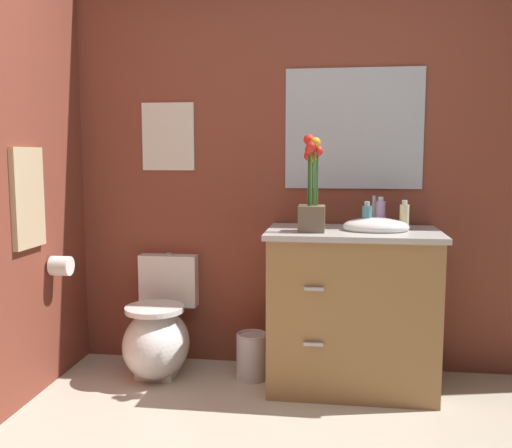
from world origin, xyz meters
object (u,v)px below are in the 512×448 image
trash_bin (252,356)px  wall_mirror (354,129)px  toilet (159,334)px  wall_poster (168,137)px  lotion_bottle (404,217)px  toilet_paper_roll (61,266)px  flower_vase (312,195)px  soap_bottle (380,214)px  hanging_towel (28,198)px  vanity_cabinet (352,307)px  hand_wash_bottle (367,217)px

trash_bin → wall_mirror: bearing=24.8°
toilet → wall_poster: wall_poster is taller
trash_bin → wall_poster: (-0.56, 0.26, 1.27)m
lotion_bottle → wall_mirror: wall_mirror is taller
wall_mirror → toilet_paper_roll: 1.85m
flower_vase → wall_mirror: (0.22, 0.38, 0.36)m
soap_bottle → wall_poster: bearing=171.1°
hanging_towel → lotion_bottle: bearing=12.1°
lotion_bottle → toilet_paper_roll: lotion_bottle is taller
wall_poster → wall_mirror: 1.12m
toilet → soap_bottle: 1.47m
toilet → wall_poster: bearing=90.0°
toilet → flower_vase: 1.24m
lotion_bottle → hanging_towel: size_ratio=0.32×
flower_vase → trash_bin: flower_vase is taller
vanity_cabinet → hanging_towel: (-1.68, -0.39, 0.62)m
flower_vase → hanging_towel: flower_vase is taller
trash_bin → toilet_paper_roll: size_ratio=2.47×
soap_bottle → wall_poster: size_ratio=0.43×
flower_vase → hanging_towel: (-1.45, -0.30, -0.01)m
toilet → soap_bottle: bearing=3.0°
toilet_paper_roll → toilet: bearing=21.6°
soap_bottle → hand_wash_bottle: 0.12m
toilet → soap_bottle: (1.27, 0.07, 0.73)m
flower_vase → wall_poster: wall_poster is taller
toilet_paper_roll → hanging_towel: bearing=-104.2°
soap_bottle → flower_vase: bearing=-153.9°
toilet → hanging_towel: bearing=-143.0°
vanity_cabinet → soap_bottle: vanity_cabinet is taller
lotion_bottle → wall_mirror: (-0.27, 0.26, 0.49)m
wall_poster → flower_vase: bearing=-23.1°
flower_vase → toilet_paper_roll: (-1.40, -0.08, -0.41)m
wall_mirror → toilet_paper_roll: bearing=-164.0°
toilet_paper_roll → wall_mirror: bearing=16.0°
lotion_bottle → hand_wash_bottle: lotion_bottle is taller
vanity_cabinet → soap_bottle: 0.54m
wall_poster → toilet_paper_roll: bearing=-136.9°
lotion_bottle → hand_wash_bottle: bearing=-173.4°
vanity_cabinet → lotion_bottle: vanity_cabinet is taller
hand_wash_bottle → wall_poster: wall_poster is taller
flower_vase → trash_bin: 1.02m
toilet → wall_mirror: size_ratio=0.86×
vanity_cabinet → trash_bin: size_ratio=3.93×
vanity_cabinet → trash_bin: vanity_cabinet is taller
flower_vase → soap_bottle: size_ratio=2.92×
lotion_bottle → flower_vase: bearing=-166.6°
hand_wash_bottle → trash_bin: 1.04m
lotion_bottle → wall_mirror: bearing=135.9°
lotion_bottle → toilet_paper_roll: (-1.89, -0.20, -0.28)m
trash_bin → wall_mirror: 1.45m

